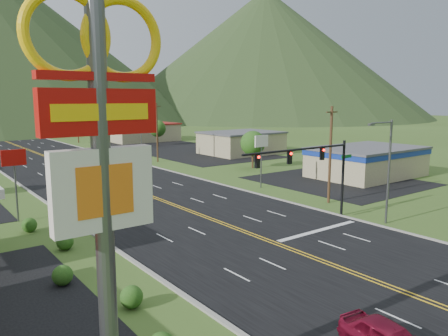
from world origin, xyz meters
TOP-DOWN VIEW (x-y plane):
  - ground at (0.00, 0.00)m, footprint 500.00×500.00m
  - road at (0.00, 0.00)m, footprint 20.00×460.00m
  - pylon_sign at (-17.00, 2.00)m, footprint 4.32×0.60m
  - traffic_signal at (6.48, 14.00)m, footprint 13.10×0.43m
  - streetlight_east at (11.18, 10.00)m, footprint 3.28×0.25m
  - building_east_near at (30.00, 25.00)m, footprint 15.40×10.40m
  - building_east_mid at (32.00, 55.00)m, footprint 14.40×11.40m
  - building_east_far at (28.00, 90.00)m, footprint 16.40×12.40m
  - pole_sign_west_a at (-14.00, 30.00)m, footprint 2.00×0.18m
  - pole_sign_east_a at (13.00, 28.00)m, footprint 2.00×0.18m
  - pole_sign_east_b at (13.00, 60.00)m, footprint 2.00×0.18m
  - tree_east_a at (22.00, 40.00)m, footprint 3.84×3.84m
  - tree_east_b at (26.00, 78.00)m, footprint 3.84×3.84m
  - utility_pole_a at (13.50, 18.00)m, footprint 1.60×0.28m
  - utility_pole_b at (13.50, 55.00)m, footprint 1.60×0.28m
  - utility_pole_c at (13.50, 95.00)m, footprint 1.60×0.28m
  - utility_pole_d at (13.50, 135.00)m, footprint 1.60×0.28m
  - mountain_ne at (147.84, 176.19)m, footprint 180.00×180.00m
  - car_dark_mid at (-4.84, 40.05)m, footprint 2.34×4.66m
  - car_red_far at (5.30, 66.94)m, footprint 1.63×4.43m

SIDE VIEW (x-z plane):
  - ground at x=0.00m, z-range 0.00..0.00m
  - road at x=0.00m, z-range -0.02..0.02m
  - car_dark_mid at x=-4.84m, z-range 0.00..1.30m
  - car_red_far at x=5.30m, z-range 0.00..1.45m
  - building_east_mid at x=32.00m, z-range 0.01..4.31m
  - building_east_far at x=28.00m, z-range 0.01..4.51m
  - building_east_near at x=30.00m, z-range 0.22..4.32m
  - tree_east_a at x=22.00m, z-range 0.98..6.80m
  - tree_east_b at x=26.00m, z-range 0.98..6.80m
  - pole_sign_west_a at x=-14.00m, z-range 1.85..8.25m
  - pole_sign_east_a at x=13.00m, z-range 1.85..8.25m
  - pole_sign_east_b at x=13.00m, z-range 1.85..8.25m
  - utility_pole_a at x=13.50m, z-range 0.13..10.13m
  - utility_pole_b at x=13.50m, z-range 0.13..10.13m
  - utility_pole_c at x=13.50m, z-range 0.13..10.13m
  - utility_pole_d at x=13.50m, z-range 0.13..10.13m
  - streetlight_east at x=11.18m, z-range 0.68..9.68m
  - traffic_signal at x=6.48m, z-range 1.83..8.83m
  - pylon_sign at x=-17.00m, z-range 2.30..16.30m
  - mountain_ne at x=147.84m, z-range 0.00..70.00m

